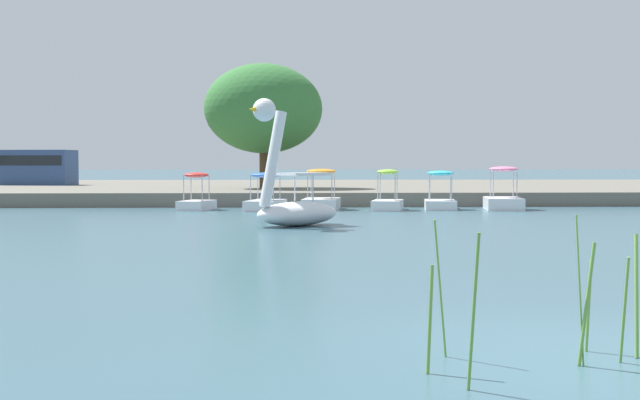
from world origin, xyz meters
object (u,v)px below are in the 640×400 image
at_px(pedal_boat_cyan, 440,198).
at_px(pedal_boat_blue, 265,199).
at_px(tree_broadleaf_right, 264,109).
at_px(parked_van, 34,166).
at_px(swan_boat, 292,197).
at_px(pedal_boat_orange, 321,197).
at_px(pedal_boat_red, 197,199).
at_px(pedal_boat_pink, 503,198).
at_px(pedal_boat_lime, 388,199).

height_order(pedal_boat_cyan, pedal_boat_blue, pedal_boat_cyan).
distance_m(pedal_boat_blue, tree_broadleaf_right, 9.56).
height_order(pedal_boat_blue, parked_van, parked_van).
height_order(swan_boat, pedal_boat_orange, swan_boat).
bearing_deg(pedal_boat_cyan, parked_van, 144.18).
distance_m(pedal_boat_cyan, pedal_boat_red, 9.57).
distance_m(pedal_boat_cyan, tree_broadleaf_right, 11.69).
relative_size(pedal_boat_pink, pedal_boat_cyan, 1.16).
xyz_separation_m(pedal_boat_blue, parked_van, (-13.64, 15.20, 1.23)).
height_order(swan_boat, pedal_boat_blue, swan_boat).
relative_size(pedal_boat_pink, pedal_boat_lime, 1.20).
bearing_deg(pedal_boat_blue, pedal_boat_red, 171.02).
xyz_separation_m(pedal_boat_pink, pedal_boat_orange, (-7.16, 0.24, 0.01)).
relative_size(swan_boat, pedal_boat_blue, 1.43).
distance_m(pedal_boat_pink, tree_broadleaf_right, 13.44).
xyz_separation_m(pedal_boat_pink, tree_broadleaf_right, (-9.66, 8.42, 4.05)).
height_order(swan_boat, pedal_boat_cyan, swan_boat).
distance_m(pedal_boat_lime, parked_van, 23.87).
bearing_deg(tree_broadleaf_right, pedal_boat_cyan, -48.91).
xyz_separation_m(pedal_boat_lime, pedal_boat_blue, (-4.73, -0.02, 0.02)).
height_order(swan_boat, pedal_boat_pink, swan_boat).
distance_m(pedal_boat_orange, parked_van, 21.65).
relative_size(pedal_boat_cyan, tree_broadleaf_right, 0.31).
xyz_separation_m(pedal_boat_orange, parked_van, (-15.82, 14.74, 1.19)).
relative_size(pedal_boat_orange, parked_van, 0.51).
relative_size(pedal_boat_pink, pedal_boat_orange, 1.06).
height_order(pedal_boat_red, tree_broadleaf_right, tree_broadleaf_right).
bearing_deg(pedal_boat_blue, pedal_boat_pink, 1.36).
distance_m(pedal_boat_cyan, pedal_boat_lime, 2.17).
bearing_deg(pedal_boat_pink, pedal_boat_lime, -177.52).
relative_size(pedal_boat_pink, parked_van, 0.54).
xyz_separation_m(pedal_boat_cyan, pedal_boat_orange, (-4.70, 0.07, 0.05)).
height_order(pedal_boat_lime, tree_broadleaf_right, tree_broadleaf_right).
xyz_separation_m(pedal_boat_pink, pedal_boat_red, (-12.03, 0.20, -0.03)).
bearing_deg(pedal_boat_orange, tree_broadleaf_right, 106.99).
height_order(pedal_boat_cyan, tree_broadleaf_right, tree_broadleaf_right).
bearing_deg(pedal_boat_red, pedal_boat_lime, -3.11).
distance_m(pedal_boat_blue, pedal_boat_red, 2.73).
bearing_deg(pedal_boat_lime, pedal_boat_orange, 170.34).
bearing_deg(parked_van, pedal_boat_cyan, -35.82).
xyz_separation_m(pedal_boat_cyan, tree_broadleaf_right, (-7.19, 8.25, 4.09)).
bearing_deg(pedal_boat_red, swan_boat, -65.68).
height_order(pedal_boat_cyan, pedal_boat_orange, pedal_boat_orange).
bearing_deg(pedal_boat_orange, pedal_boat_pink, -1.89).
height_order(pedal_boat_cyan, pedal_boat_red, pedal_boat_cyan).
relative_size(pedal_boat_cyan, pedal_boat_orange, 0.92).
distance_m(swan_boat, pedal_boat_orange, 8.28).
xyz_separation_m(pedal_boat_red, parked_van, (-10.95, 14.77, 1.24)).
relative_size(pedal_boat_lime, parked_van, 0.45).
bearing_deg(tree_broadleaf_right, pedal_boat_red, -106.09).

